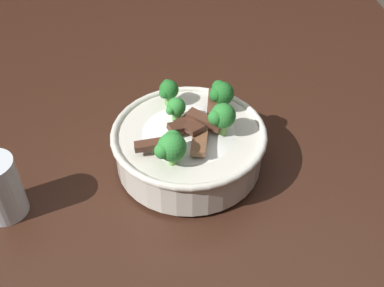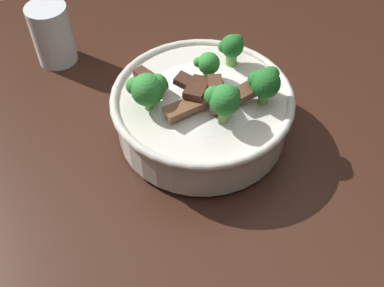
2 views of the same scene
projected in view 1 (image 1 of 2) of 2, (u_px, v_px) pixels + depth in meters
name	position (u px, v px, depth m)	size (l,w,h in m)	color
dining_table	(197.00, 184.00, 0.88)	(1.47, 1.09, 0.83)	#381E14
rice_bowl	(189.00, 143.00, 0.77)	(0.26, 0.26, 0.13)	silver
drinking_glass	(0.00, 191.00, 0.70)	(0.07, 0.07, 0.10)	white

